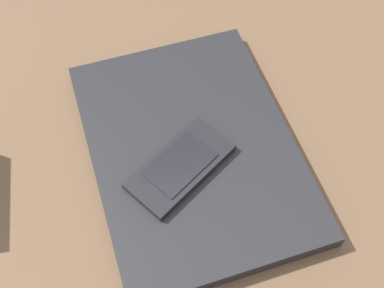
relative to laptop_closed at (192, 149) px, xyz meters
The scene contains 3 objects.
desk_surface 9.34cm from the laptop_closed, 29.46° to the left, with size 120.00×80.00×3.00cm, color brown.
laptop_closed is the anchor object (origin of this frame).
cell_phone_on_laptop 3.60cm from the laptop_closed, 152.50° to the left, with size 12.28×12.70×1.00cm.
Camera 1 is at (-38.03, -1.73, 52.24)cm, focal length 46.97 mm.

